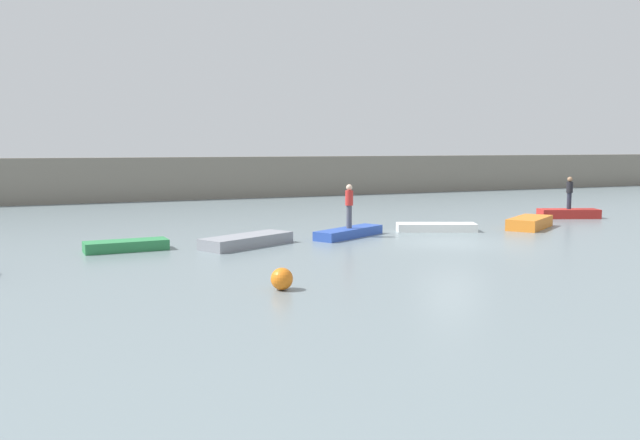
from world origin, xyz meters
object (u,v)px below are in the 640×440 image
rowboat_green (126,246)px  person_dark_shirt (570,191)px  rowboat_blue (349,233)px  rowboat_grey (247,241)px  rowboat_red (569,214)px  rowboat_white (436,227)px  mooring_buoy (282,279)px  person_red_shirt (349,204)px  rowboat_orange (530,223)px

rowboat_green → person_dark_shirt: bearing=2.6°
rowboat_green → rowboat_blue: bearing=-2.2°
rowboat_grey → rowboat_red: size_ratio=1.24×
rowboat_white → person_dark_shirt: size_ratio=2.05×
rowboat_white → mooring_buoy: bearing=-117.0°
mooring_buoy → person_red_shirt: bearing=54.1°
rowboat_green → rowboat_white: size_ratio=0.84×
rowboat_red → person_red_shirt: 13.70m
rowboat_red → person_red_shirt: (-13.52, -1.90, 1.13)m
person_dark_shirt → mooring_buoy: 21.97m
rowboat_red → person_dark_shirt: (0.00, 0.00, 1.17)m
person_dark_shirt → mooring_buoy: person_dark_shirt is taller
rowboat_white → rowboat_orange: rowboat_orange is taller
rowboat_white → rowboat_orange: 4.51m
rowboat_white → person_dark_shirt: 9.49m
rowboat_green → rowboat_blue: (8.76, 0.03, -0.00)m
rowboat_green → rowboat_white: (13.05, 0.16, -0.01)m
rowboat_green → mooring_buoy: 8.66m
mooring_buoy → person_dark_shirt: bearing=27.4°
rowboat_blue → rowboat_white: (4.29, 0.13, -0.01)m
rowboat_green → person_red_shirt: person_red_shirt is taller
rowboat_green → person_red_shirt: 8.84m
person_dark_shirt → rowboat_blue: bearing=-172.0°
person_dark_shirt → person_red_shirt: size_ratio=0.93×
rowboat_blue → rowboat_green: bearing=151.5°
rowboat_grey → mooring_buoy: size_ratio=6.44×
rowboat_blue → mooring_buoy: (-5.95, -8.21, 0.11)m
rowboat_white → person_dark_shirt: (9.24, 1.77, 1.23)m
rowboat_white → rowboat_red: size_ratio=1.13×
person_dark_shirt → rowboat_green: bearing=-175.1°
rowboat_red → rowboat_green: bearing=-153.4°
rowboat_orange → person_red_shirt: size_ratio=1.74×
rowboat_grey → rowboat_orange: rowboat_orange is taller
rowboat_grey → mooring_buoy: bearing=-127.1°
rowboat_orange → person_dark_shirt: person_dark_shirt is taller
person_dark_shirt → person_red_shirt: 13.66m
rowboat_blue → rowboat_orange: bearing=-33.0°
rowboat_blue → person_dark_shirt: bearing=-20.6°
rowboat_green → rowboat_orange: size_ratio=0.92×
rowboat_red → mooring_buoy: bearing=-130.9°
person_red_shirt → rowboat_grey: bearing=-171.2°
rowboat_orange → person_dark_shirt: bearing=-5.4°
rowboat_green → rowboat_red: bearing=2.6°
rowboat_red → mooring_buoy: mooring_buoy is taller
rowboat_blue → rowboat_grey: bearing=160.2°
rowboat_blue → person_red_shirt: 1.19m
rowboat_green → rowboat_orange: rowboat_orange is taller
rowboat_red → person_dark_shirt: 1.17m
rowboat_white → rowboat_red: 9.41m
mooring_buoy → rowboat_red: bearing=27.4°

